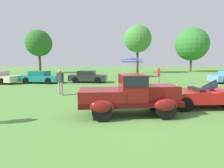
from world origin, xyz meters
The scene contains 11 objects.
ground_plane centered at (0.00, 0.00, 0.00)m, with size 120.00×120.00×0.00m, color #568C3D.
feature_pickup_truck centered at (-0.03, 0.29, 0.86)m, with size 4.25×2.01×1.70m.
neighbor_convertible centered at (3.84, 1.47, 0.58)m, with size 4.24×1.79×1.40m.
show_car_teal centered at (-7.70, 11.28, 0.60)m, with size 4.02×2.22×1.22m.
show_car_charcoal centered at (-2.98, 11.72, 0.60)m, with size 4.00×2.12×1.22m.
spectator_near_truck centered at (-4.03, 4.70, 0.91)m, with size 0.47×0.40×1.69m.
spectator_by_row centered at (3.73, 9.17, 0.91)m, with size 0.25×0.41×1.69m.
canopy_tent_left_field centered at (2.54, 18.27, 2.42)m, with size 2.71×2.71×2.71m.
treeline_far_left centered at (-13.30, 26.47, 5.41)m, with size 4.73×4.73×7.80m.
treeline_mid_left centered at (4.74, 26.39, 6.23)m, with size 5.01×5.01×8.77m.
treeline_center centered at (16.58, 29.90, 5.60)m, with size 6.68×6.68×8.95m.
Camera 1 is at (-1.01, -6.92, 2.25)m, focal length 28.54 mm.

